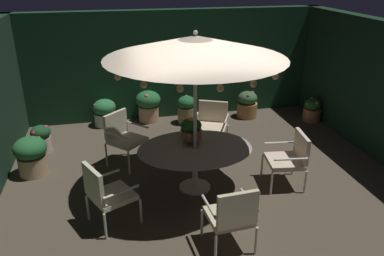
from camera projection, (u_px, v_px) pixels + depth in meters
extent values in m
cube|color=#4D4334|center=(207.00, 184.00, 6.69)|extent=(7.43, 7.27, 0.02)
cube|color=#153620|center=(172.00, 64.00, 9.31)|extent=(7.43, 0.30, 2.56)
cylinder|color=silver|center=(195.00, 187.00, 6.57)|extent=(0.53, 0.53, 0.03)
cylinder|color=silver|center=(195.00, 169.00, 6.44)|extent=(0.09, 0.09, 0.73)
ellipsoid|color=#B4A89E|center=(195.00, 148.00, 6.29)|extent=(1.89, 1.49, 0.03)
cylinder|color=silver|center=(195.00, 124.00, 6.12)|extent=(0.06, 0.06, 2.35)
cone|color=beige|center=(195.00, 47.00, 5.64)|extent=(2.74, 2.74, 0.33)
sphere|color=silver|center=(196.00, 33.00, 5.56)|extent=(0.07, 0.07, 0.07)
sphere|color=#F9DB8C|center=(275.00, 60.00, 5.96)|extent=(0.09, 0.09, 0.09)
sphere|color=#F9DB8C|center=(259.00, 54.00, 6.38)|extent=(0.09, 0.09, 0.09)
sphere|color=#F9DB8C|center=(237.00, 49.00, 6.69)|extent=(0.09, 0.09, 0.09)
sphere|color=#F9DB8C|center=(207.00, 47.00, 6.88)|extent=(0.09, 0.09, 0.09)
sphere|color=#F9DB8C|center=(180.00, 47.00, 6.87)|extent=(0.09, 0.09, 0.09)
sphere|color=#F9DB8C|center=(153.00, 50.00, 6.68)|extent=(0.09, 0.09, 0.09)
sphere|color=#F9DB8C|center=(133.00, 53.00, 6.40)|extent=(0.09, 0.09, 0.09)
sphere|color=#F9DB8C|center=(115.00, 60.00, 5.95)|extent=(0.09, 0.09, 0.09)
sphere|color=#F9DB8C|center=(109.00, 69.00, 5.47)|extent=(0.09, 0.09, 0.09)
sphere|color=#F9DB8C|center=(118.00, 77.00, 5.06)|extent=(0.09, 0.09, 0.09)
sphere|color=#F9DB8C|center=(143.00, 85.00, 4.74)|extent=(0.09, 0.09, 0.09)
sphere|color=#F9DB8C|center=(180.00, 89.00, 4.59)|extent=(0.09, 0.09, 0.09)
sphere|color=#F9DB8C|center=(220.00, 88.00, 4.61)|extent=(0.09, 0.09, 0.09)
sphere|color=#F9DB8C|center=(254.00, 84.00, 4.78)|extent=(0.09, 0.09, 0.09)
sphere|color=#F9DB8C|center=(275.00, 76.00, 5.09)|extent=(0.09, 0.09, 0.09)
sphere|color=#F9DB8C|center=(282.00, 67.00, 5.58)|extent=(0.09, 0.09, 0.09)
cylinder|color=#A76640|center=(191.00, 140.00, 6.44)|extent=(0.16, 0.16, 0.10)
cylinder|color=#AE6C47|center=(191.00, 133.00, 6.40)|extent=(0.35, 0.35, 0.14)
ellipsoid|color=#1B5424|center=(191.00, 125.00, 6.34)|extent=(0.35, 0.35, 0.21)
sphere|color=orange|center=(191.00, 121.00, 6.31)|extent=(0.12, 0.12, 0.12)
cylinder|color=silver|center=(271.00, 184.00, 6.31)|extent=(0.04, 0.04, 0.41)
cylinder|color=silver|center=(262.00, 165.00, 6.87)|extent=(0.04, 0.04, 0.41)
cylinder|color=silver|center=(305.00, 182.00, 6.35)|extent=(0.04, 0.04, 0.41)
cylinder|color=silver|center=(293.00, 164.00, 6.92)|extent=(0.04, 0.04, 0.41)
cube|color=beige|center=(284.00, 161.00, 6.52)|extent=(0.63, 0.67, 0.07)
cube|color=beige|center=(302.00, 147.00, 6.44)|extent=(0.14, 0.59, 0.45)
cylinder|color=silver|center=(291.00, 159.00, 6.16)|extent=(0.54, 0.11, 0.04)
cylinder|color=silver|center=(280.00, 143.00, 6.72)|extent=(0.54, 0.11, 0.04)
cylinder|color=silver|center=(224.00, 146.00, 7.55)|extent=(0.04, 0.04, 0.46)
cylinder|color=silver|center=(193.00, 143.00, 7.67)|extent=(0.04, 0.04, 0.46)
cylinder|color=silver|center=(227.00, 135.00, 8.02)|extent=(0.04, 0.04, 0.46)
cylinder|color=silver|center=(198.00, 133.00, 8.15)|extent=(0.04, 0.04, 0.46)
cube|color=beige|center=(211.00, 127.00, 7.74)|extent=(0.77, 0.73, 0.07)
cube|color=beige|center=(213.00, 111.00, 7.87)|extent=(0.56, 0.30, 0.43)
cylinder|color=silver|center=(226.00, 119.00, 7.60)|extent=(0.25, 0.48, 0.04)
cylinder|color=silver|center=(196.00, 116.00, 7.72)|extent=(0.25, 0.48, 0.04)
cylinder|color=silver|center=(150.00, 151.00, 7.34)|extent=(0.04, 0.04, 0.46)
cylinder|color=silver|center=(129.00, 163.00, 6.90)|extent=(0.04, 0.04, 0.46)
cylinder|color=silver|center=(128.00, 144.00, 7.63)|extent=(0.04, 0.04, 0.46)
cylinder|color=silver|center=(106.00, 155.00, 7.20)|extent=(0.04, 0.04, 0.46)
cube|color=beige|center=(127.00, 140.00, 7.16)|extent=(0.79, 0.79, 0.07)
cube|color=beige|center=(116.00, 124.00, 7.20)|extent=(0.44, 0.42, 0.47)
cylinder|color=silver|center=(137.00, 125.00, 7.30)|extent=(0.40, 0.42, 0.04)
cylinder|color=silver|center=(115.00, 135.00, 6.86)|extent=(0.40, 0.42, 0.04)
cylinder|color=silver|center=(122.00, 195.00, 6.00)|extent=(0.04, 0.04, 0.41)
cylinder|color=silver|center=(141.00, 211.00, 5.59)|extent=(0.04, 0.04, 0.41)
cylinder|color=silver|center=(88.00, 208.00, 5.68)|extent=(0.04, 0.04, 0.41)
cylinder|color=silver|center=(105.00, 227.00, 5.27)|extent=(0.04, 0.04, 0.41)
cube|color=beige|center=(113.00, 196.00, 5.54)|extent=(0.74, 0.74, 0.07)
cube|color=beige|center=(93.00, 185.00, 5.28)|extent=(0.29, 0.51, 0.50)
cylinder|color=silver|center=(103.00, 175.00, 5.67)|extent=(0.50, 0.27, 0.04)
cylinder|color=silver|center=(121.00, 192.00, 5.26)|extent=(0.50, 0.27, 0.04)
cylinder|color=silver|center=(202.00, 223.00, 5.33)|extent=(0.04, 0.04, 0.43)
cylinder|color=silver|center=(239.00, 216.00, 5.48)|extent=(0.04, 0.04, 0.43)
cylinder|color=silver|center=(216.00, 249.00, 4.84)|extent=(0.04, 0.04, 0.43)
cylinder|color=silver|center=(256.00, 241.00, 4.99)|extent=(0.04, 0.04, 0.43)
cube|color=beige|center=(229.00, 216.00, 5.06)|extent=(0.58, 0.58, 0.07)
cube|color=beige|center=(238.00, 210.00, 4.72)|extent=(0.54, 0.10, 0.49)
cylinder|color=silver|center=(209.00, 207.00, 4.91)|extent=(0.07, 0.54, 0.04)
cylinder|color=silver|center=(249.00, 200.00, 5.06)|extent=(0.07, 0.54, 0.04)
cylinder|color=olive|center=(187.00, 115.00, 9.18)|extent=(0.42, 0.42, 0.40)
ellipsoid|color=#205C30|center=(187.00, 102.00, 9.05)|extent=(0.43, 0.43, 0.30)
sphere|color=orange|center=(191.00, 100.00, 9.06)|extent=(0.08, 0.08, 0.08)
sphere|color=#DD7C40|center=(186.00, 96.00, 9.18)|extent=(0.07, 0.07, 0.07)
sphere|color=orange|center=(182.00, 101.00, 9.01)|extent=(0.10, 0.10, 0.10)
sphere|color=#F48045|center=(188.00, 103.00, 8.93)|extent=(0.11, 0.11, 0.11)
cylinder|color=silver|center=(105.00, 119.00, 9.07)|extent=(0.50, 0.50, 0.30)
ellipsoid|color=#2B7441|center=(104.00, 107.00, 8.95)|extent=(0.53, 0.53, 0.37)
sphere|color=#CE2B41|center=(112.00, 103.00, 8.96)|extent=(0.10, 0.10, 0.10)
sphere|color=red|center=(106.00, 103.00, 9.09)|extent=(0.10, 0.10, 0.10)
sphere|color=red|center=(102.00, 102.00, 9.07)|extent=(0.10, 0.10, 0.10)
sphere|color=#DD3843|center=(95.00, 105.00, 8.82)|extent=(0.06, 0.06, 0.06)
sphere|color=#D5373C|center=(100.00, 110.00, 8.76)|extent=(0.07, 0.07, 0.07)
sphere|color=#DB373C|center=(106.00, 105.00, 8.82)|extent=(0.09, 0.09, 0.09)
cylinder|color=#A36D3F|center=(247.00, 110.00, 9.55)|extent=(0.50, 0.50, 0.36)
ellipsoid|color=#356138|center=(248.00, 98.00, 9.43)|extent=(0.47, 0.47, 0.33)
sphere|color=#CA213F|center=(252.00, 93.00, 9.44)|extent=(0.09, 0.09, 0.09)
sphere|color=red|center=(244.00, 94.00, 9.47)|extent=(0.07, 0.07, 0.07)
sphere|color=red|center=(248.00, 96.00, 9.24)|extent=(0.07, 0.07, 0.07)
cylinder|color=tan|center=(33.00, 165.00, 6.94)|extent=(0.49, 0.49, 0.36)
ellipsoid|color=#276633|center=(30.00, 148.00, 6.81)|extent=(0.58, 0.58, 0.40)
sphere|color=orange|center=(39.00, 145.00, 6.83)|extent=(0.09, 0.09, 0.09)
sphere|color=orange|center=(38.00, 139.00, 6.92)|extent=(0.08, 0.08, 0.08)
sphere|color=orange|center=(27.00, 141.00, 6.88)|extent=(0.10, 0.10, 0.10)
sphere|color=orange|center=(20.00, 142.00, 6.76)|extent=(0.08, 0.08, 0.08)
sphere|color=#D87B42|center=(26.00, 149.00, 6.66)|extent=(0.10, 0.10, 0.10)
sphere|color=orange|center=(31.00, 145.00, 6.63)|extent=(0.06, 0.06, 0.06)
cylinder|color=tan|center=(149.00, 113.00, 9.31)|extent=(0.48, 0.48, 0.38)
ellipsoid|color=#266735|center=(148.00, 100.00, 9.17)|extent=(0.59, 0.59, 0.42)
sphere|color=#E65E6E|center=(157.00, 97.00, 9.14)|extent=(0.08, 0.08, 0.08)
sphere|color=#D54D7A|center=(146.00, 95.00, 9.34)|extent=(0.09, 0.09, 0.09)
sphere|color=#EA4A62|center=(141.00, 100.00, 9.12)|extent=(0.07, 0.07, 0.07)
sphere|color=#D55664|center=(146.00, 96.00, 8.96)|extent=(0.10, 0.10, 0.10)
cylinder|color=beige|center=(42.00, 144.00, 7.80)|extent=(0.36, 0.36, 0.31)
ellipsoid|color=#1B4726|center=(40.00, 132.00, 7.69)|extent=(0.39, 0.39, 0.28)
sphere|color=#CE2A45|center=(46.00, 127.00, 7.71)|extent=(0.10, 0.10, 0.10)
sphere|color=red|center=(42.00, 127.00, 7.79)|extent=(0.07, 0.07, 0.07)
sphere|color=red|center=(38.00, 129.00, 7.76)|extent=(0.10, 0.10, 0.10)
sphere|color=#D63C3A|center=(35.00, 132.00, 7.68)|extent=(0.10, 0.10, 0.10)
sphere|color=#D72444|center=(34.00, 133.00, 7.56)|extent=(0.11, 0.11, 0.11)
sphere|color=red|center=(43.00, 133.00, 7.60)|extent=(0.06, 0.06, 0.06)
cylinder|color=#AD6D45|center=(312.00, 115.00, 9.34)|extent=(0.42, 0.42, 0.31)
ellipsoid|color=#285F24|center=(313.00, 104.00, 9.23)|extent=(0.40, 0.40, 0.28)
sphere|color=silver|center=(320.00, 104.00, 9.22)|extent=(0.08, 0.08, 0.08)
sphere|color=silver|center=(312.00, 99.00, 9.32)|extent=(0.09, 0.09, 0.09)
sphere|color=silver|center=(308.00, 104.00, 9.15)|extent=(0.07, 0.07, 0.07)
sphere|color=silver|center=(317.00, 104.00, 9.07)|extent=(0.07, 0.07, 0.07)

